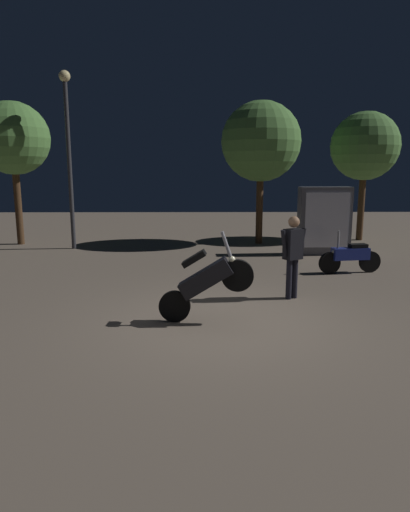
{
  "coord_description": "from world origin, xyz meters",
  "views": [
    {
      "loc": [
        -0.43,
        -7.68,
        2.7
      ],
      "look_at": [
        -0.33,
        0.99,
        1.0
      ],
      "focal_mm": 31.94,
      "sensor_mm": 36.0,
      "label": 1
    }
  ],
  "objects": [
    {
      "name": "kiosk_billboard",
      "position": [
        3.46,
        6.38,
        1.05
      ],
      "size": [
        1.61,
        0.58,
        2.1
      ],
      "rotation": [
        0.0,
        0.0,
        3.17
      ],
      "color": "#595960",
      "rests_on": "ground_plane"
    },
    {
      "name": "person_rider_beside",
      "position": [
        1.48,
        1.46,
        1.03
      ],
      "size": [
        0.62,
        0.42,
        1.72
      ],
      "rotation": [
        0.0,
        0.0,
        5.26
      ],
      "color": "black",
      "rests_on": "ground_plane"
    },
    {
      "name": "motorcycle_blue_parked_left",
      "position": [
        3.45,
        3.76,
        0.44
      ],
      "size": [
        1.66,
        0.43,
        1.11
      ],
      "rotation": [
        0.0,
        0.0,
        3.28
      ],
      "color": "black",
      "rests_on": "ground_plane"
    },
    {
      "name": "tree_center_bg",
      "position": [
        1.69,
        8.46,
        3.55
      ],
      "size": [
        2.75,
        2.75,
        4.94
      ],
      "color": "#4C331E",
      "rests_on": "ground_plane"
    },
    {
      "name": "motorcycle_black_foreground",
      "position": [
        -0.33,
        -0.01,
        0.74
      ],
      "size": [
        1.66,
        0.39,
        1.63
      ],
      "rotation": [
        0.0,
        0.0,
        -0.09
      ],
      "color": "black",
      "rests_on": "ground_plane"
    },
    {
      "name": "ground_plane",
      "position": [
        0.0,
        0.0,
        0.0
      ],
      "size": [
        40.0,
        40.0,
        0.0
      ],
      "primitive_type": "plane",
      "color": "#756656"
    },
    {
      "name": "streetlamp_near",
      "position": [
        -4.67,
        7.48,
        3.55
      ],
      "size": [
        0.36,
        0.36,
        5.68
      ],
      "color": "#38383D",
      "rests_on": "ground_plane"
    },
    {
      "name": "tree_left_bg",
      "position": [
        5.58,
        9.2,
        3.42
      ],
      "size": [
        2.46,
        2.46,
        4.68
      ],
      "color": "#4C331E",
      "rests_on": "ground_plane"
    },
    {
      "name": "tree_right_bg",
      "position": [
        -6.8,
        8.4,
        3.64
      ],
      "size": [
        2.47,
        2.47,
        4.9
      ],
      "color": "#4C331E",
      "rests_on": "ground_plane"
    }
  ]
}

